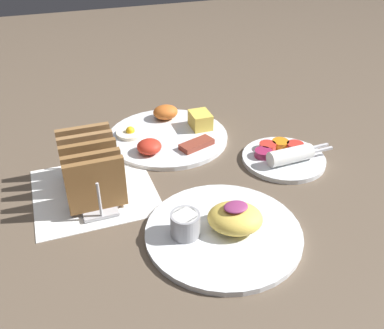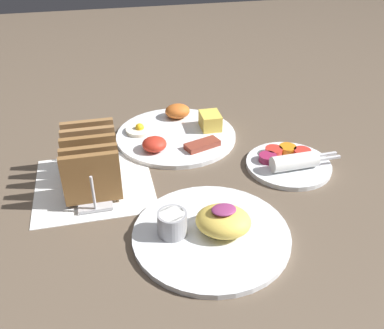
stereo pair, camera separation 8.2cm
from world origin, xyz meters
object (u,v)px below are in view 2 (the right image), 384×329
(plate_breakfast, at_px, (177,133))
(plate_condiments, at_px, (289,162))
(plate_foreground, at_px, (209,230))
(toast_rack, at_px, (91,162))

(plate_breakfast, bearing_deg, plate_condiments, -41.91)
(plate_foreground, bearing_deg, plate_breakfast, 87.42)
(plate_condiments, bearing_deg, plate_foreground, -142.09)
(plate_foreground, height_order, toast_rack, toast_rack)
(plate_condiments, height_order, plate_foreground, plate_foreground)
(plate_condiments, xyz_separation_m, plate_foreground, (-0.21, -0.16, 0.00))
(plate_breakfast, distance_m, plate_foreground, 0.34)
(toast_rack, bearing_deg, plate_condiments, -3.84)
(plate_breakfast, height_order, toast_rack, toast_rack)
(plate_breakfast, relative_size, toast_rack, 1.50)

